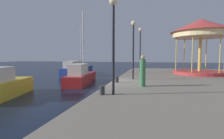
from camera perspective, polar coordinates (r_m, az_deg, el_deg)
ground_plane at (r=11.90m, az=0.07°, el=-7.75°), size 120.00×120.00×0.00m
quay_dock at (r=12.05m, az=30.02°, el=-6.27°), size 12.28×26.71×0.80m
sailboat_blue at (r=22.98m, az=-11.68°, el=-0.02°), size 2.02×7.30×6.97m
sailboat_red at (r=15.82m, az=-10.58°, el=-2.18°), size 2.37×5.79×6.87m
carousel at (r=18.42m, az=27.79°, el=10.75°), size 5.60×5.60×5.23m
lamp_post_near_edge at (r=7.59m, az=0.47°, el=13.62°), size 0.36×0.36×4.29m
lamp_post_mid_promenade at (r=12.79m, az=7.23°, el=10.03°), size 0.36×0.36×4.34m
lamp_post_far_end at (r=18.09m, az=9.52°, el=9.01°), size 0.36×0.36×4.67m
bollard_north at (r=7.67m, az=-3.36°, el=-7.00°), size 0.24×0.24×0.40m
bollard_center at (r=11.13m, az=1.65°, el=-3.38°), size 0.24×0.24×0.40m
person_mid_promenade at (r=9.83m, az=10.30°, el=-0.75°), size 0.34×0.34×1.79m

